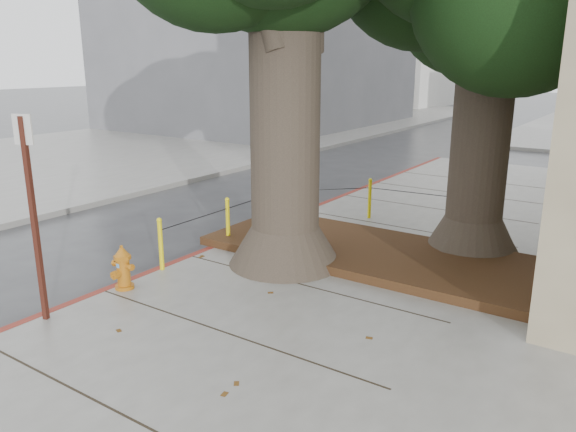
% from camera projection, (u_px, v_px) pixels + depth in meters
% --- Properties ---
extents(ground, '(140.00, 140.00, 0.00)m').
position_uv_depth(ground, '(194.00, 331.00, 7.94)').
color(ground, '#28282B').
rests_on(ground, ground).
extents(sidewalk_opposite, '(14.00, 60.00, 0.15)m').
position_uv_depth(sidewalk_opposite, '(115.00, 150.00, 23.48)').
color(sidewalk_opposite, slate).
rests_on(sidewalk_opposite, ground).
extents(curb_red, '(0.14, 26.00, 0.16)m').
position_uv_depth(curb_red, '(208.00, 252.00, 10.99)').
color(curb_red, maroon).
rests_on(curb_red, ground).
extents(planter_bed, '(6.40, 2.60, 0.16)m').
position_uv_depth(planter_bed, '(374.00, 253.00, 10.49)').
color(planter_bed, black).
rests_on(planter_bed, sidewalk_main).
extents(building_far_grey, '(12.00, 16.00, 12.00)m').
position_uv_depth(building_far_grey, '(265.00, 19.00, 31.99)').
color(building_far_grey, slate).
rests_on(building_far_grey, ground).
extents(building_far_white, '(12.00, 18.00, 15.00)m').
position_uv_depth(building_far_white, '(398.00, 17.00, 50.99)').
color(building_far_white, silver).
rests_on(building_far_white, ground).
extents(bollard_ring, '(3.79, 5.39, 0.95)m').
position_uv_depth(bollard_ring, '(308.00, 211.00, 11.71)').
color(bollard_ring, yellow).
rests_on(bollard_ring, sidewalk_main).
extents(fire_hydrant, '(0.38, 0.34, 0.73)m').
position_uv_depth(fire_hydrant, '(123.00, 268.00, 8.96)').
color(fire_hydrant, '#C97014').
rests_on(fire_hydrant, sidewalk_main).
extents(signpost, '(0.28, 0.11, 2.89)m').
position_uv_depth(signpost, '(33.00, 208.00, 7.56)').
color(signpost, '#471911').
rests_on(signpost, sidewalk_main).
extents(car_dark, '(2.31, 4.47, 1.24)m').
position_uv_depth(car_dark, '(286.00, 122.00, 29.28)').
color(car_dark, black).
rests_on(car_dark, ground).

